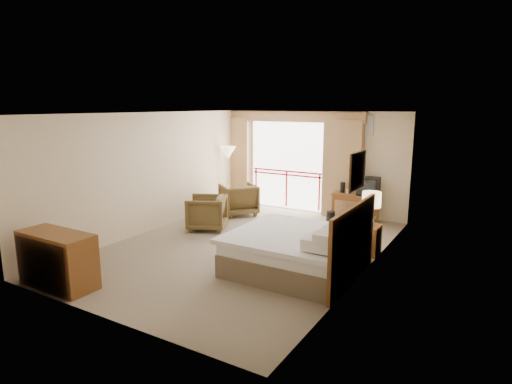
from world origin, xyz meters
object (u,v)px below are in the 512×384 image
Objects in this scene: nightstand at (369,240)px; armchair_far at (239,214)px; armchair_near at (207,229)px; floor_lamp at (228,155)px; table_lamp at (372,200)px; wastebasket at (331,217)px; desk at (356,200)px; bed at (299,250)px; tv at (368,186)px; side_table at (221,204)px; dresser at (57,260)px.

nightstand is 4.06m from armchair_far.
armchair_near is 0.50× the size of floor_lamp.
wastebasket is at bearing 130.12° from table_lamp.
desk reaches higher than armchair_near.
armchair_far is at bearing 137.85° from bed.
bed is at bearing -41.57° from floor_lamp.
tv is at bearing 107.77° from table_lamp.
side_table is at bearing 171.70° from armchair_near.
dresser is (0.03, -5.32, 0.44)m from armchair_far.
table_lamp is at bearing 68.65° from armchair_near.
wastebasket is 2.81m from side_table.
tv is 0.37× the size of dresser.
nightstand is 0.63× the size of armchair_far.
side_table is at bearing 168.89° from nightstand.
bed is 3.73× the size of nightstand.
tv is at bearing 101.53° from armchair_near.
tv is 1.84× the size of wastebasket.
tv reaches higher than armchair_far.
tv reaches higher than dresser.
nightstand is (0.80, 1.51, -0.09)m from bed.
dresser is (-2.34, -5.86, 0.31)m from wastebasket.
bed is at bearing -88.96° from desk.
table_lamp reaches higher than desk.
nightstand is 0.43× the size of dresser.
tv reaches higher than desk.
dresser is (0.75, -5.90, -1.04)m from floor_lamp.
armchair_near is 0.65× the size of dresser.
nightstand reaches higher than armchair_near.
side_table is 1.64m from floor_lamp.
desk is at bearing 152.57° from tv.
floor_lamp is at bearing 157.51° from nightstand.
armchair_far is at bearing -164.04° from desk.
desk is 3.42m from side_table.
floor_lamp reaches higher than nightstand.
nightstand is at bearing 62.16° from bed.
armchair_far is at bearing 93.73° from dresser.
desk is (-0.96, 2.17, 0.27)m from nightstand.
nightstand is 1.16× the size of tv.
table_lamp reaches higher than wastebasket.
table_lamp reaches higher than armchair_near.
desk reaches higher than nightstand.
desk is 0.76m from wastebasket.
wastebasket is 0.31× the size of armchair_near.
nightstand is 0.78m from table_lamp.
armchair_near is at bearing 43.28° from armchair_far.
desk is at bearing 92.59° from bed.
dresser is (-3.16, -6.18, -0.49)m from tv.
tv is at bearing 87.88° from bed.
tv is (0.13, 3.62, 0.55)m from bed.
side_table is (-0.22, -0.50, 0.35)m from armchair_far.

